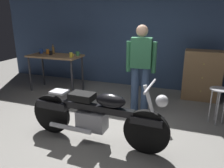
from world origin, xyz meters
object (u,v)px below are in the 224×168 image
motorcycle (96,114)px  mug_blue_enamel (41,51)px  wooden_dresser (202,75)px  mug_yellow_tall (71,55)px  mug_black_matte (51,53)px  mug_green_speckled (78,54)px  shop_stool (219,96)px  person_standing (141,65)px  bottle (53,50)px  mug_orange_travel (48,51)px

motorcycle → mug_blue_enamel: bearing=142.5°
wooden_dresser → mug_yellow_tall: 2.99m
mug_blue_enamel → mug_black_matte: bearing=-19.0°
mug_green_speckled → shop_stool: bearing=-12.5°
motorcycle → mug_blue_enamel: mug_blue_enamel is taller
person_standing → bottle: 2.47m
mug_orange_travel → mug_green_speckled: bearing=0.6°
mug_blue_enamel → mug_yellow_tall: bearing=-12.8°
mug_yellow_tall → mug_green_speckled: bearing=80.0°
shop_stool → mug_green_speckled: 3.18m
mug_yellow_tall → wooden_dresser: bearing=14.6°
mug_orange_travel → bottle: bearing=22.1°
motorcycle → shop_stool: 2.16m
mug_black_matte → bottle: 0.19m
person_standing → mug_orange_travel: person_standing is taller
motorcycle → mug_orange_travel: 2.97m
person_standing → mug_green_speckled: person_standing is taller
person_standing → mug_black_matte: bearing=-16.8°
mug_yellow_tall → mug_green_speckled: (0.04, 0.23, -0.01)m
mug_black_matte → mug_orange_travel: bearing=144.2°
shop_stool → motorcycle: bearing=-143.5°
mug_green_speckled → person_standing: bearing=-19.6°
mug_yellow_tall → mug_green_speckled: mug_yellow_tall is taller
person_standing → mug_blue_enamel: (-2.70, 0.59, 0.03)m
mug_yellow_tall → bottle: 0.72m
mug_black_matte → mug_green_speckled: mug_black_matte is taller
mug_yellow_tall → bottle: size_ratio=0.46×
shop_stool → wooden_dresser: size_ratio=0.58×
person_standing → bottle: size_ratio=6.93×
shop_stool → bottle: (-3.78, 0.72, 0.50)m
person_standing → shop_stool: 1.47m
wooden_dresser → mug_orange_travel: (-3.66, -0.52, 0.41)m
mug_black_matte → wooden_dresser: bearing=10.6°
wooden_dresser → person_standing: bearing=-136.0°
person_standing → mug_green_speckled: 1.78m
shop_stool → wooden_dresser: wooden_dresser is taller
motorcycle → mug_green_speckled: (-1.34, 1.96, 0.50)m
person_standing → mug_orange_travel: 2.58m
person_standing → mug_black_matte: size_ratio=15.07×
motorcycle → bottle: bottle is taller
person_standing → wooden_dresser: (1.15, 1.11, -0.38)m
mug_black_matte → mug_yellow_tall: bearing=-8.8°
shop_stool → mug_yellow_tall: size_ratio=5.73×
mug_orange_travel → person_standing: bearing=-13.2°
motorcycle → person_standing: bearing=78.2°
motorcycle → wooden_dresser: 2.89m
motorcycle → shop_stool: size_ratio=3.42×
person_standing → mug_orange_travel: (-2.51, 0.59, 0.03)m
bottle → motorcycle: bearing=-44.5°
mug_yellow_tall → mug_orange_travel: bearing=164.1°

